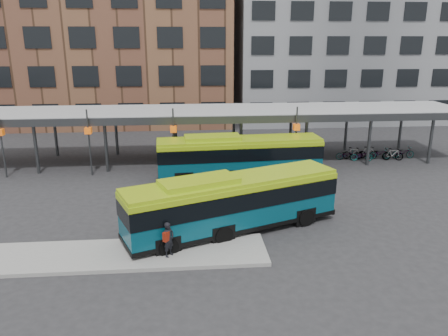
% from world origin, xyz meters
% --- Properties ---
extents(ground, '(120.00, 120.00, 0.00)m').
position_xyz_m(ground, '(0.00, 0.00, 0.00)').
color(ground, '#28282B').
rests_on(ground, ground).
extents(boarding_island, '(14.00, 3.00, 0.18)m').
position_xyz_m(boarding_island, '(-5.50, -3.00, 0.09)').
color(boarding_island, gray).
rests_on(boarding_island, ground).
extents(canopy, '(40.00, 6.53, 4.80)m').
position_xyz_m(canopy, '(-0.06, 12.87, 3.91)').
color(canopy, '#999B9E').
rests_on(canopy, ground).
extents(building_brick, '(26.00, 14.00, 22.00)m').
position_xyz_m(building_brick, '(-10.00, 32.00, 11.00)').
color(building_brick, brown).
rests_on(building_brick, ground).
extents(building_grey, '(24.00, 14.00, 20.00)m').
position_xyz_m(building_grey, '(16.00, 32.00, 10.00)').
color(building_grey, slate).
rests_on(building_grey, ground).
extents(bus_front, '(11.40, 6.41, 3.12)m').
position_xyz_m(bus_front, '(0.18, -0.71, 1.62)').
color(bus_front, '#074355').
rests_on(bus_front, ground).
extents(bus_rear, '(11.59, 3.17, 3.16)m').
position_xyz_m(bus_rear, '(1.55, 8.07, 1.64)').
color(bus_rear, '#074355').
rests_on(bus_rear, ground).
extents(pedestrian, '(0.66, 0.71, 1.62)m').
position_xyz_m(pedestrian, '(-2.98, -3.46, 1.00)').
color(pedestrian, black).
rests_on(pedestrian, boarding_island).
extents(bike_rack, '(6.68, 1.41, 1.01)m').
position_xyz_m(bike_rack, '(13.19, 12.05, 0.48)').
color(bike_rack, slate).
rests_on(bike_rack, ground).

